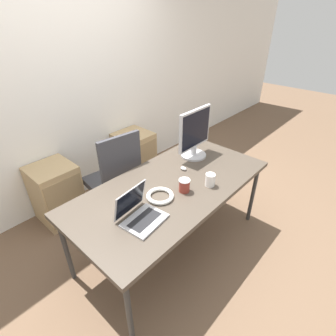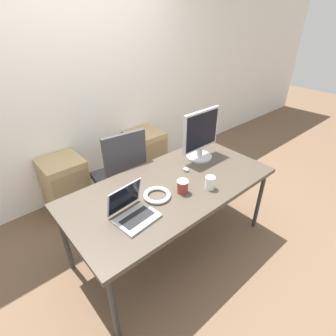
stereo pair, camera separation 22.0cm
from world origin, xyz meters
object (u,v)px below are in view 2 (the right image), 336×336
at_px(cabinet_left, 66,186).
at_px(coffee_cup_white, 210,183).
at_px(coffee_cup_brown, 183,187).
at_px(cable_coil, 157,195).
at_px(office_chair, 121,183).
at_px(laptop_center, 133,211).
at_px(monitor, 201,136).
at_px(cabinet_right, 146,154).
at_px(mouse, 186,170).

distance_m(cabinet_left, coffee_cup_white, 1.70).
height_order(coffee_cup_brown, cable_coil, coffee_cup_brown).
height_order(office_chair, laptop_center, office_chair).
bearing_deg(cable_coil, monitor, 17.14).
relative_size(office_chair, cable_coil, 4.72).
bearing_deg(laptop_center, cable_coil, 13.13).
bearing_deg(laptop_center, monitor, 16.05).
xyz_separation_m(laptop_center, cable_coil, (0.28, 0.06, -0.03)).
relative_size(office_chair, coffee_cup_white, 9.32).
xyz_separation_m(laptop_center, coffee_cup_brown, (0.48, -0.02, 0.01)).
bearing_deg(cabinet_left, cable_coil, -75.74).
bearing_deg(cabinet_right, monitor, -94.16).
bearing_deg(monitor, laptop_center, -163.95).
bearing_deg(mouse, office_chair, 114.67).
bearing_deg(office_chair, cabinet_left, 135.61).
xyz_separation_m(mouse, cable_coil, (-0.45, -0.13, 0.00)).
bearing_deg(cabinet_left, cabinet_right, 0.00).
bearing_deg(mouse, cabinet_right, 72.40).
height_order(cabinet_left, cable_coil, cable_coil).
relative_size(cabinet_left, laptop_center, 2.02).
bearing_deg(cable_coil, cabinet_right, 57.26).
bearing_deg(cabinet_right, coffee_cup_white, -105.37).
bearing_deg(coffee_cup_white, cable_coil, 154.07).
distance_m(coffee_cup_brown, cable_coil, 0.22).
relative_size(office_chair, mouse, 17.35).
height_order(office_chair, cabinet_left, office_chair).
height_order(mouse, coffee_cup_brown, coffee_cup_brown).
height_order(office_chair, coffee_cup_white, office_chair).
distance_m(monitor, coffee_cup_white, 0.57).
height_order(office_chair, cable_coil, office_chair).
bearing_deg(monitor, office_chair, 135.58).
xyz_separation_m(cabinet_right, coffee_cup_white, (-0.40, -1.46, 0.47)).
height_order(cabinet_right, mouse, mouse).
relative_size(monitor, cable_coil, 2.22).
bearing_deg(coffee_cup_brown, cable_coil, 156.11).
bearing_deg(laptop_center, cabinet_right, 50.59).
height_order(office_chair, monitor, monitor).
distance_m(laptop_center, cable_coil, 0.29).
bearing_deg(coffee_cup_white, monitor, 52.55).
distance_m(laptop_center, monitor, 1.07).
bearing_deg(cabinet_left, laptop_center, -88.20).
height_order(office_chair, mouse, office_chair).
xyz_separation_m(office_chair, coffee_cup_brown, (0.06, -0.90, 0.41)).
relative_size(monitor, mouse, 8.18).
relative_size(office_chair, monitor, 2.12).
xyz_separation_m(cabinet_right, laptop_center, (-1.09, -1.32, 0.46)).
height_order(coffee_cup_white, cable_coil, coffee_cup_white).
distance_m(office_chair, laptop_center, 1.05).
height_order(laptop_center, mouse, laptop_center).
bearing_deg(monitor, coffee_cup_white, -127.45).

